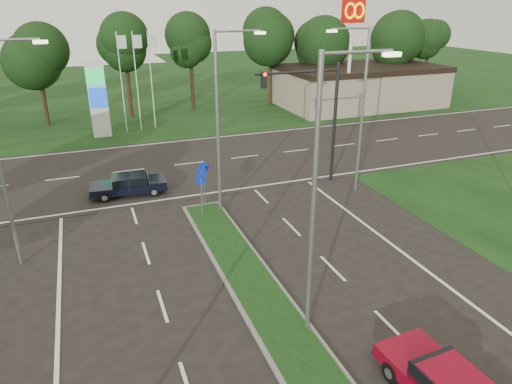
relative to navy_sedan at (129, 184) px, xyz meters
name	(u,v)px	position (x,y,z in m)	size (l,w,h in m)	color
verge_far	(125,89)	(3.39, 35.00, -0.61)	(160.00, 50.00, 0.02)	black
cross_road	(175,165)	(3.39, 4.00, -0.61)	(160.00, 12.00, 0.02)	black
median_kerb	(313,377)	(3.39, -16.00, -0.55)	(2.00, 26.00, 0.12)	slate
commercial_building	(360,86)	(25.39, 16.00, 1.39)	(16.00, 9.00, 4.00)	gray
streetlight_median_near	(320,189)	(4.39, -14.00, 4.47)	(2.53, 0.22, 9.00)	gray
streetlight_median_far	(221,115)	(4.39, -4.00, 4.47)	(2.53, 0.22, 9.00)	gray
streetlight_left_far	(1,147)	(-4.91, -6.00, 4.47)	(2.53, 0.22, 9.00)	gray
streetlight_right_far	(360,103)	(12.19, -4.00, 4.47)	(2.53, 0.22, 9.00)	gray
traffic_signal	(316,106)	(10.58, -2.00, 4.04)	(5.10, 0.42, 7.00)	black
median_signs	(202,180)	(3.39, -3.60, 1.10)	(1.16, 1.76, 2.38)	gray
gas_pylon	(101,97)	(-0.40, 13.05, 2.58)	(5.80, 1.26, 8.00)	silver
mcdonalds_sign	(352,28)	(21.39, 11.97, 7.37)	(2.20, 0.47, 10.40)	silver
treeline_far	(135,41)	(3.49, 19.93, 6.22)	(6.00, 6.00, 9.90)	black
navy_sedan	(129,184)	(0.00, 0.00, 0.00)	(4.23, 1.92, 1.14)	black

